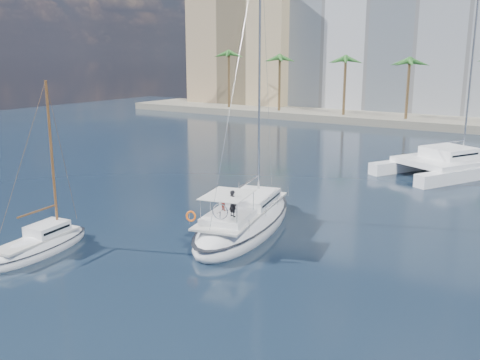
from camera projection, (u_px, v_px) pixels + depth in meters
The scene contains 10 objects.
ground at pixel (229, 239), 32.34m from camera, with size 160.00×160.00×0.00m, color black.
quay at pixel (454, 123), 81.82m from camera, with size 120.00×14.00×1.20m, color gray.
building_modern at pixel (405, 36), 94.89m from camera, with size 42.00×16.00×28.00m, color silver.
building_tan_left at pixel (250, 53), 108.35m from camera, with size 22.00×14.00×22.00m, color tan.
palm_left at pixel (252, 57), 94.48m from camera, with size 3.60×3.60×12.30m.
palm_centre at pixel (454, 58), 76.33m from camera, with size 3.60×3.60×12.30m.
main_sloop at pixel (245, 221), 33.95m from camera, with size 6.87×13.61×19.33m.
small_sloop at pixel (40, 246), 30.13m from camera, with size 3.12×7.26×10.10m.
catamaran at pixel (447, 161), 49.66m from camera, with size 12.16×15.00×19.39m.
seagull at pixel (215, 196), 40.89m from camera, with size 1.14×0.49×0.21m.
Camera 1 is at (17.39, -25.23, 10.96)m, focal length 40.00 mm.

